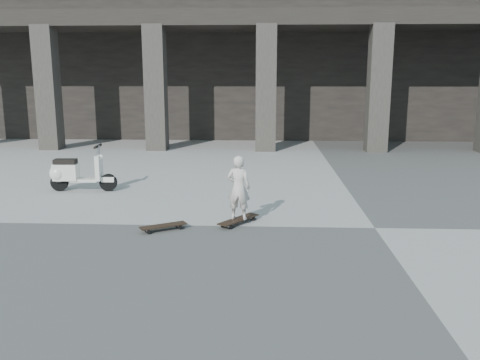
{
  "coord_description": "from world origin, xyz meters",
  "views": [
    {
      "loc": [
        -1.82,
        -8.06,
        2.48
      ],
      "look_at": [
        -2.24,
        0.63,
        0.65
      ],
      "focal_mm": 38.0,
      "sensor_mm": 36.0,
      "label": 1
    }
  ],
  "objects_px": {
    "longboard": "(239,220)",
    "scooter": "(72,173)",
    "skateboard_spare": "(163,226)",
    "child": "(239,188)"
  },
  "relations": [
    {
      "from": "child",
      "to": "scooter",
      "type": "xyz_separation_m",
      "value": [
        -3.7,
        2.28,
        -0.23
      ]
    },
    {
      "from": "child",
      "to": "scooter",
      "type": "height_order",
      "value": "child"
    },
    {
      "from": "longboard",
      "to": "child",
      "type": "distance_m",
      "value": 0.56
    },
    {
      "from": "child",
      "to": "longboard",
      "type": "bearing_deg",
      "value": 1.52
    },
    {
      "from": "skateboard_spare",
      "to": "child",
      "type": "bearing_deg",
      "value": -11.01
    },
    {
      "from": "skateboard_spare",
      "to": "scooter",
      "type": "bearing_deg",
      "value": 102.29
    },
    {
      "from": "longboard",
      "to": "skateboard_spare",
      "type": "height_order",
      "value": "skateboard_spare"
    },
    {
      "from": "longboard",
      "to": "scooter",
      "type": "relative_size",
      "value": 0.58
    },
    {
      "from": "longboard",
      "to": "scooter",
      "type": "height_order",
      "value": "scooter"
    },
    {
      "from": "skateboard_spare",
      "to": "scooter",
      "type": "xyz_separation_m",
      "value": [
        -2.5,
        2.71,
        0.33
      ]
    }
  ]
}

